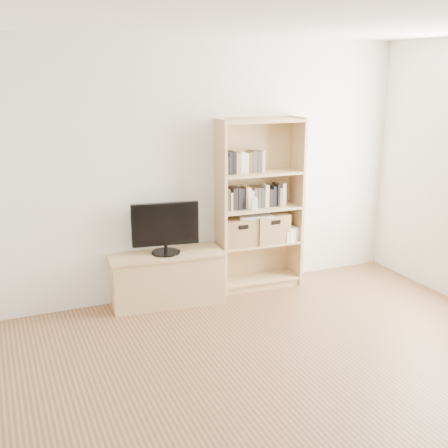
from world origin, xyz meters
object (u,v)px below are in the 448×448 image
basket_left (238,231)px  tv_stand (167,279)px  television (165,228)px  bookshelf (260,205)px  baby_monitor (255,205)px  basket_right (269,227)px  laptop (255,216)px

basket_left → tv_stand: bearing=-173.8°
basket_left → television: bearing=-173.8°
bookshelf → television: bearing=-175.5°
baby_monitor → basket_right: (0.22, 0.09, -0.29)m
television → basket_right: television is taller
television → baby_monitor: television is taller
tv_stand → television: size_ratio=1.66×
tv_stand → bookshelf: size_ratio=0.60×
bookshelf → basket_left: size_ratio=5.24×
bookshelf → baby_monitor: 0.15m
laptop → baby_monitor: bearing=-102.8°
television → baby_monitor: (0.95, -0.05, 0.16)m
television → laptop: 0.99m
television → basket_right: bearing=10.0°
tv_stand → bookshelf: bearing=7.7°
bookshelf → basket_right: bookshelf is taller
bookshelf → laptop: size_ratio=5.19×
tv_stand → television: bearing=5.3°
tv_stand → basket_right: (1.17, 0.03, 0.41)m
basket_right → baby_monitor: bearing=-158.6°
tv_stand → television: 0.53m
laptop → tv_stand: bearing=-165.2°
baby_monitor → laptop: (0.04, 0.08, -0.14)m
bookshelf → baby_monitor: (-0.10, -0.10, 0.04)m
basket_left → baby_monitor: bearing=-33.4°
bookshelf → basket_right: 0.28m
tv_stand → laptop: bearing=6.9°
basket_right → bookshelf: bearing=174.5°
basket_left → laptop: (0.18, -0.02, 0.16)m
tv_stand → basket_left: basket_left is taller
basket_right → laptop: size_ratio=1.05×
baby_monitor → laptop: 0.17m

